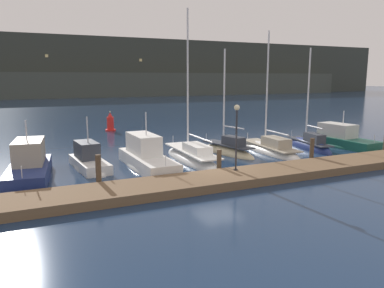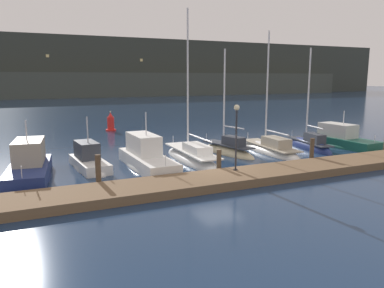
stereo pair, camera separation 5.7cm
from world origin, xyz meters
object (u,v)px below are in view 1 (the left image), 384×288
object	(u,v)px
motorboat_berth_9	(342,142)
channel_buoy	(110,123)
motorboat_berth_4	(147,162)
motorboat_berth_3	(89,165)
sailboat_berth_5	(192,159)
sailboat_berth_6	(228,151)
sailboat_berth_7	(270,150)
motorboat_berth_2	(29,172)
sailboat_berth_8	(309,147)
dock_lamppost	(237,126)

from	to	relation	value
motorboat_berth_9	channel_buoy	xyz separation A→B (m)	(-15.31, 16.80, 0.48)
motorboat_berth_4	motorboat_berth_3	bearing A→B (deg)	158.94
sailboat_berth_5	sailboat_berth_6	xyz separation A→B (m)	(3.43, 1.12, 0.02)
motorboat_berth_3	motorboat_berth_4	world-z (taller)	motorboat_berth_4
motorboat_berth_4	sailboat_berth_7	world-z (taller)	sailboat_berth_7
motorboat_berth_3	motorboat_berth_4	size ratio (longest dim) A/B	0.72
channel_buoy	sailboat_berth_7	bearing A→B (deg)	-62.66
motorboat_berth_2	motorboat_berth_3	world-z (taller)	motorboat_berth_2
sailboat_berth_7	motorboat_berth_9	xyz separation A→B (m)	(6.86, -0.45, 0.19)
motorboat_berth_2	channel_buoy	bearing A→B (deg)	64.18
sailboat_berth_7	sailboat_berth_8	size ratio (longest dim) A/B	1.11
motorboat_berth_4	sailboat_berth_7	xyz separation A→B (m)	(9.99, 0.94, -0.25)
motorboat_berth_2	sailboat_berth_7	bearing A→B (deg)	2.49
sailboat_berth_5	dock_lamppost	world-z (taller)	sailboat_berth_5
motorboat_berth_2	dock_lamppost	xyz separation A→B (m)	(10.50, -4.62, 2.54)
motorboat_berth_2	channel_buoy	xyz separation A→B (m)	(8.27, 17.08, 0.41)
motorboat_berth_3	sailboat_berth_7	xyz separation A→B (m)	(13.30, -0.34, -0.11)
motorboat_berth_4	sailboat_berth_6	distance (m)	6.99
sailboat_berth_5	dock_lamppost	distance (m)	5.72
sailboat_berth_6	sailboat_berth_8	size ratio (longest dim) A/B	0.95
sailboat_berth_6	dock_lamppost	distance (m)	7.34
sailboat_berth_8	dock_lamppost	distance (m)	11.54
sailboat_berth_8	motorboat_berth_9	size ratio (longest dim) A/B	1.26
motorboat_berth_2	motorboat_berth_3	distance (m)	3.58
sailboat_berth_8	dock_lamppost	xyz separation A→B (m)	(-9.91, -5.21, 2.79)
motorboat_berth_4	sailboat_berth_7	bearing A→B (deg)	5.37
motorboat_berth_4	motorboat_berth_9	distance (m)	16.85
motorboat_berth_2	motorboat_berth_3	size ratio (longest dim) A/B	1.33
motorboat_berth_2	sailboat_berth_8	world-z (taller)	sailboat_berth_8
motorboat_berth_3	channel_buoy	size ratio (longest dim) A/B	2.50
dock_lamppost	sailboat_berth_8	bearing A→B (deg)	27.71
motorboat_berth_2	sailboat_berth_5	distance (m)	10.09
sailboat_berth_7	motorboat_berth_4	bearing A→B (deg)	-174.63
motorboat_berth_4	channel_buoy	size ratio (longest dim) A/B	3.49
motorboat_berth_4	dock_lamppost	world-z (taller)	dock_lamppost
motorboat_berth_4	sailboat_berth_8	size ratio (longest dim) A/B	0.85
motorboat_berth_2	sailboat_berth_6	xyz separation A→B (m)	(13.51, 1.49, -0.22)
motorboat_berth_2	motorboat_berth_4	world-z (taller)	motorboat_berth_4
motorboat_berth_2	sailboat_berth_8	size ratio (longest dim) A/B	0.81
motorboat_berth_9	dock_lamppost	bearing A→B (deg)	-159.48
motorboat_berth_9	channel_buoy	size ratio (longest dim) A/B	3.26
channel_buoy	dock_lamppost	world-z (taller)	dock_lamppost
sailboat_berth_5	motorboat_berth_9	world-z (taller)	sailboat_berth_5
motorboat_berth_4	sailboat_berth_6	xyz separation A→B (m)	(6.78, 1.70, -0.21)
motorboat_berth_2	sailboat_berth_5	size ratio (longest dim) A/B	0.65
motorboat_berth_3	motorboat_berth_9	world-z (taller)	motorboat_berth_3
motorboat_berth_4	sailboat_berth_6	bearing A→B (deg)	14.10
motorboat_berth_3	motorboat_berth_4	xyz separation A→B (m)	(3.32, -1.28, 0.13)
motorboat_berth_4	motorboat_berth_9	size ratio (longest dim) A/B	1.07
sailboat_berth_7	dock_lamppost	bearing A→B (deg)	-139.32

